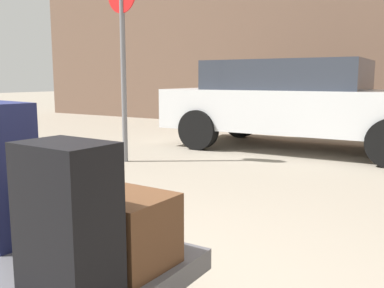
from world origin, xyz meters
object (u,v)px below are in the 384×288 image
(duffel_bag_brown_rear_left, at_px, (103,224))
(suitcase_navy_stacked_top, at_px, (0,173))
(no_parking_sign, at_px, (123,48))
(luggage_cart, at_px, (55,268))
(parked_car, at_px, (298,102))
(suitcase_black_center, at_px, (68,222))

(duffel_bag_brown_rear_left, distance_m, suitcase_navy_stacked_top, 0.60)
(duffel_bag_brown_rear_left, height_order, no_parking_sign, no_parking_sign)
(suitcase_navy_stacked_top, bearing_deg, no_parking_sign, 130.37)
(luggage_cart, bearing_deg, parked_car, 96.87)
(no_parking_sign, bearing_deg, parked_car, 54.15)
(suitcase_black_center, xyz_separation_m, no_parking_sign, (-2.69, 3.43, 0.90))
(luggage_cart, distance_m, duffel_bag_brown_rear_left, 0.33)
(duffel_bag_brown_rear_left, distance_m, no_parking_sign, 4.15)
(suitcase_navy_stacked_top, bearing_deg, luggage_cart, 11.86)
(duffel_bag_brown_rear_left, distance_m, parked_car, 5.48)
(luggage_cart, xyz_separation_m, no_parking_sign, (-2.32, 3.19, 1.26))
(parked_car, bearing_deg, luggage_cart, -83.13)
(luggage_cart, height_order, parked_car, parked_car)
(duffel_bag_brown_rear_left, bearing_deg, luggage_cart, -156.85)
(suitcase_navy_stacked_top, xyz_separation_m, no_parking_sign, (-1.99, 3.21, 0.85))
(suitcase_black_center, relative_size, parked_car, 0.13)
(duffel_bag_brown_rear_left, relative_size, suitcase_black_center, 1.11)
(luggage_cart, bearing_deg, no_parking_sign, 126.02)
(suitcase_black_center, xyz_separation_m, parked_car, (-1.03, 5.72, 0.13))
(duffel_bag_brown_rear_left, height_order, suitcase_black_center, suitcase_black_center)
(suitcase_navy_stacked_top, height_order, parked_car, parked_car)
(duffel_bag_brown_rear_left, relative_size, no_parking_sign, 0.26)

